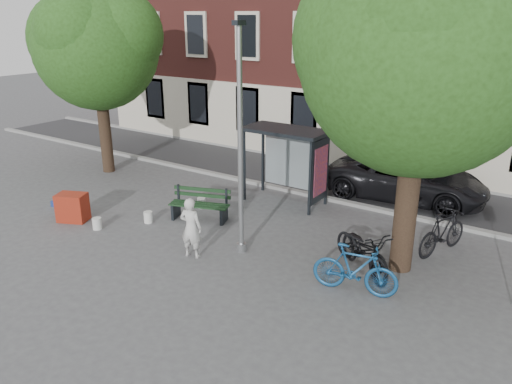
{
  "coord_description": "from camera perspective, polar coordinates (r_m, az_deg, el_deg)",
  "views": [
    {
      "loc": [
        7.36,
        -10.19,
        6.26
      ],
      "look_at": [
        -0.21,
        1.04,
        1.4
      ],
      "focal_mm": 35.0,
      "sensor_mm": 36.0,
      "label": 1
    }
  ],
  "objects": [
    {
      "name": "tree_left",
      "position": [
        20.95,
        -18.07,
        15.97
      ],
      "size": [
        5.18,
        4.86,
        7.4
      ],
      "color": "black",
      "rests_on": "ground"
    },
    {
      "name": "bench",
      "position": [
        16.06,
        -6.41,
        -1.59
      ],
      "size": [
        2.0,
        1.2,
        0.98
      ],
      "rotation": [
        0.0,
        0.0,
        0.34
      ],
      "color": "#1E2328",
      "rests_on": "ground"
    },
    {
      "name": "painter",
      "position": [
        13.49,
        -7.45,
        -4.08
      ],
      "size": [
        0.69,
        0.53,
        1.7
      ],
      "primitive_type": "imported",
      "rotation": [
        0.0,
        0.0,
        3.37
      ],
      "color": "silver",
      "rests_on": "ground"
    },
    {
      "name": "bike_c",
      "position": [
        13.0,
        12.32,
        -6.66
      ],
      "size": [
        2.21,
        1.95,
        1.16
      ],
      "primitive_type": "imported",
      "rotation": [
        0.0,
        0.0,
        0.91
      ],
      "color": "black",
      "rests_on": "ground"
    },
    {
      "name": "blue_crate",
      "position": [
        18.41,
        -21.41,
        -1.23
      ],
      "size": [
        0.58,
        0.44,
        0.2
      ],
      "primitive_type": "cube",
      "rotation": [
        0.0,
        0.0,
        0.07
      ],
      "color": "navy",
      "rests_on": "ground"
    },
    {
      "name": "lamppost",
      "position": [
        13.04,
        -1.8,
        4.27
      ],
      "size": [
        0.28,
        0.35,
        6.11
      ],
      "color": "#9EA0A3",
      "rests_on": "ground"
    },
    {
      "name": "bucket_c",
      "position": [
        17.08,
        -6.26,
        -1.23
      ],
      "size": [
        0.37,
        0.37,
        0.36
      ],
      "primitive_type": "cylinder",
      "rotation": [
        0.0,
        0.0,
        0.41
      ],
      "color": "silver",
      "rests_on": "ground"
    },
    {
      "name": "bike_d",
      "position": [
        14.61,
        20.55,
        -4.32
      ],
      "size": [
        1.23,
        2.13,
        1.23
      ],
      "primitive_type": "imported",
      "rotation": [
        0.0,
        0.0,
        2.8
      ],
      "color": "black",
      "rests_on": "ground"
    },
    {
      "name": "bike_b",
      "position": [
        12.04,
        11.26,
        -8.66
      ],
      "size": [
        2.1,
        0.93,
        1.22
      ],
      "primitive_type": "imported",
      "rotation": [
        0.0,
        0.0,
        1.75
      ],
      "color": "navy",
      "rests_on": "ground"
    },
    {
      "name": "bike_a",
      "position": [
        13.18,
        12.04,
        -6.32
      ],
      "size": [
        2.22,
        1.75,
        1.13
      ],
      "primitive_type": "imported",
      "rotation": [
        0.0,
        0.0,
        1.03
      ],
      "color": "black",
      "rests_on": "ground"
    },
    {
      "name": "bus_shelter",
      "position": [
        16.93,
        4.7,
        4.81
      ],
      "size": [
        2.85,
        1.45,
        2.62
      ],
      "color": "#1E2328",
      "rests_on": "ground"
    },
    {
      "name": "curb_near",
      "position": [
        17.98,
        7.63,
        -0.61
      ],
      "size": [
        40.0,
        0.25,
        0.12
      ],
      "primitive_type": "cube",
      "color": "gray",
      "rests_on": "ground"
    },
    {
      "name": "road",
      "position": [
        19.71,
        10.24,
        0.92
      ],
      "size": [
        40.0,
        4.0,
        0.01
      ],
      "primitive_type": "cube",
      "color": "#28282B",
      "rests_on": "ground"
    },
    {
      "name": "curb_far",
      "position": [
        21.46,
        12.45,
        2.48
      ],
      "size": [
        40.0,
        0.25,
        0.12
      ],
      "primitive_type": "cube",
      "color": "gray",
      "rests_on": "ground"
    },
    {
      "name": "red_stand",
      "position": [
        16.89,
        -20.24,
        -1.66
      ],
      "size": [
        1.07,
        0.91,
        0.9
      ],
      "primitive_type": "cube",
      "rotation": [
        0.0,
        0.0,
        0.42
      ],
      "color": "maroon",
      "rests_on": "ground"
    },
    {
      "name": "car_dark",
      "position": [
        18.4,
        16.86,
        1.48
      ],
      "size": [
        5.69,
        3.02,
        1.52
      ],
      "primitive_type": "imported",
      "rotation": [
        0.0,
        0.0,
        1.66
      ],
      "color": "black",
      "rests_on": "ground"
    },
    {
      "name": "bucket_b",
      "position": [
        16.16,
        -12.21,
        -2.82
      ],
      "size": [
        0.36,
        0.36,
        0.36
      ],
      "primitive_type": "cylinder",
      "rotation": [
        0.0,
        0.0,
        0.35
      ],
      "color": "silver",
      "rests_on": "ground"
    },
    {
      "name": "tree_right",
      "position": [
        12.06,
        18.55,
        15.71
      ],
      "size": [
        5.76,
        5.6,
        8.2
      ],
      "color": "black",
      "rests_on": "ground"
    },
    {
      "name": "ground",
      "position": [
        14.04,
        -1.68,
        -6.75
      ],
      "size": [
        90.0,
        90.0,
        0.0
      ],
      "primitive_type": "plane",
      "color": "#4C4C4F",
      "rests_on": "ground"
    },
    {
      "name": "bucket_a",
      "position": [
        16.09,
        -17.71,
        -3.45
      ],
      "size": [
        0.35,
        0.35,
        0.36
      ],
      "primitive_type": "cylinder",
      "rotation": [
        0.0,
        0.0,
        -0.31
      ],
      "color": "silver",
      "rests_on": "ground"
    }
  ]
}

